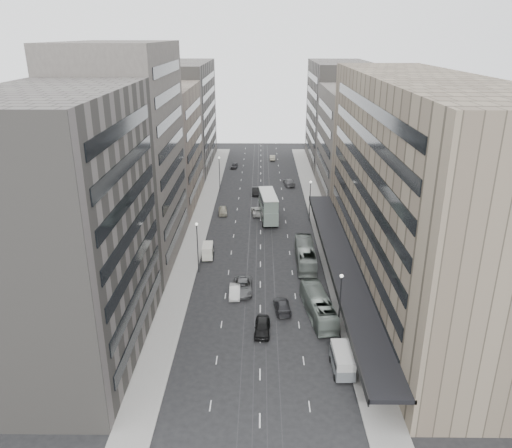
{
  "coord_description": "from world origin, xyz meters",
  "views": [
    {
      "loc": [
        0.01,
        -58.31,
        35.19
      ],
      "look_at": [
        -0.73,
        16.18,
        6.55
      ],
      "focal_mm": 35.0,
      "sensor_mm": 36.0,
      "label": 1
    }
  ],
  "objects_px": {
    "panel_van": "(208,251)",
    "sedan_1": "(235,292)",
    "bus_far": "(305,255)",
    "vw_microbus": "(342,360)",
    "sedan_2": "(243,287)",
    "bus_near": "(318,306)",
    "pedestrian": "(353,365)",
    "double_decker": "(268,206)",
    "sedan_0": "(262,327)"
  },
  "relations": [
    {
      "from": "vw_microbus",
      "to": "panel_van",
      "type": "relative_size",
      "value": 1.28
    },
    {
      "from": "panel_van",
      "to": "pedestrian",
      "type": "distance_m",
      "value": 35.54
    },
    {
      "from": "vw_microbus",
      "to": "sedan_2",
      "type": "bearing_deg",
      "value": 121.5
    },
    {
      "from": "bus_far",
      "to": "sedan_1",
      "type": "relative_size",
      "value": 2.76
    },
    {
      "from": "sedan_1",
      "to": "sedan_2",
      "type": "bearing_deg",
      "value": 49.77
    },
    {
      "from": "sedan_2",
      "to": "pedestrian",
      "type": "height_order",
      "value": "pedestrian"
    },
    {
      "from": "vw_microbus",
      "to": "sedan_0",
      "type": "height_order",
      "value": "vw_microbus"
    },
    {
      "from": "panel_van",
      "to": "sedan_1",
      "type": "distance_m",
      "value": 13.82
    },
    {
      "from": "pedestrian",
      "to": "panel_van",
      "type": "bearing_deg",
      "value": -91.29
    },
    {
      "from": "bus_far",
      "to": "panel_van",
      "type": "bearing_deg",
      "value": -7.0
    },
    {
      "from": "vw_microbus",
      "to": "pedestrian",
      "type": "xyz_separation_m",
      "value": [
        1.11,
        -0.4,
        -0.4
      ]
    },
    {
      "from": "sedan_2",
      "to": "pedestrian",
      "type": "bearing_deg",
      "value": -57.37
    },
    {
      "from": "bus_far",
      "to": "bus_near",
      "type": "bearing_deg",
      "value": 92.06
    },
    {
      "from": "bus_near",
      "to": "pedestrian",
      "type": "height_order",
      "value": "bus_near"
    },
    {
      "from": "panel_van",
      "to": "vw_microbus",
      "type": "bearing_deg",
      "value": -61.57
    },
    {
      "from": "bus_far",
      "to": "vw_microbus",
      "type": "distance_m",
      "value": 27.57
    },
    {
      "from": "double_decker",
      "to": "pedestrian",
      "type": "xyz_separation_m",
      "value": [
        8.7,
        -48.12,
        -1.94
      ]
    },
    {
      "from": "vw_microbus",
      "to": "pedestrian",
      "type": "height_order",
      "value": "vw_microbus"
    },
    {
      "from": "bus_near",
      "to": "sedan_2",
      "type": "height_order",
      "value": "bus_near"
    },
    {
      "from": "bus_near",
      "to": "double_decker",
      "type": "bearing_deg",
      "value": -87.9
    },
    {
      "from": "panel_van",
      "to": "sedan_2",
      "type": "height_order",
      "value": "panel_van"
    },
    {
      "from": "panel_van",
      "to": "pedestrian",
      "type": "xyz_separation_m",
      "value": [
        18.98,
        -30.05,
        -0.24
      ]
    },
    {
      "from": "bus_near",
      "to": "bus_far",
      "type": "relative_size",
      "value": 0.94
    },
    {
      "from": "vw_microbus",
      "to": "sedan_1",
      "type": "xyz_separation_m",
      "value": [
        -12.74,
        16.83,
        -0.77
      ]
    },
    {
      "from": "bus_near",
      "to": "panel_van",
      "type": "relative_size",
      "value": 2.91
    },
    {
      "from": "vw_microbus",
      "to": "panel_van",
      "type": "xyz_separation_m",
      "value": [
        -17.87,
        29.65,
        -0.16
      ]
    },
    {
      "from": "bus_near",
      "to": "bus_far",
      "type": "bearing_deg",
      "value": -96.09
    },
    {
      "from": "pedestrian",
      "to": "bus_near",
      "type": "bearing_deg",
      "value": -111.51
    },
    {
      "from": "bus_near",
      "to": "sedan_0",
      "type": "distance_m",
      "value": 8.39
    },
    {
      "from": "sedan_2",
      "to": "sedan_1",
      "type": "bearing_deg",
      "value": -131.04
    },
    {
      "from": "bus_near",
      "to": "sedan_0",
      "type": "height_order",
      "value": "bus_near"
    },
    {
      "from": "double_decker",
      "to": "panel_van",
      "type": "relative_size",
      "value": 2.71
    },
    {
      "from": "panel_van",
      "to": "sedan_2",
      "type": "xyz_separation_m",
      "value": [
        6.21,
        -11.49,
        -0.51
      ]
    },
    {
      "from": "panel_van",
      "to": "bus_near",
      "type": "bearing_deg",
      "value": -50.54
    },
    {
      "from": "double_decker",
      "to": "sedan_0",
      "type": "bearing_deg",
      "value": -97.61
    },
    {
      "from": "bus_far",
      "to": "vw_microbus",
      "type": "xyz_separation_m",
      "value": [
        1.84,
        -27.51,
        -0.18
      ]
    },
    {
      "from": "panel_van",
      "to": "sedan_1",
      "type": "bearing_deg",
      "value": -70.82
    },
    {
      "from": "vw_microbus",
      "to": "pedestrian",
      "type": "distance_m",
      "value": 1.25
    },
    {
      "from": "bus_far",
      "to": "sedan_2",
      "type": "height_order",
      "value": "bus_far"
    },
    {
      "from": "bus_far",
      "to": "pedestrian",
      "type": "relative_size",
      "value": 6.42
    },
    {
      "from": "sedan_0",
      "to": "sedan_2",
      "type": "relative_size",
      "value": 0.83
    },
    {
      "from": "double_decker",
      "to": "bus_far",
      "type": "bearing_deg",
      "value": -79.94
    },
    {
      "from": "vw_microbus",
      "to": "sedan_2",
      "type": "distance_m",
      "value": 21.59
    },
    {
      "from": "panel_van",
      "to": "sedan_1",
      "type": "relative_size",
      "value": 0.89
    },
    {
      "from": "bus_far",
      "to": "sedan_1",
      "type": "height_order",
      "value": "bus_far"
    },
    {
      "from": "vw_microbus",
      "to": "pedestrian",
      "type": "relative_size",
      "value": 2.67
    },
    {
      "from": "bus_far",
      "to": "double_decker",
      "type": "distance_m",
      "value": 21.05
    },
    {
      "from": "bus_near",
      "to": "sedan_2",
      "type": "bearing_deg",
      "value": -40.78
    },
    {
      "from": "bus_far",
      "to": "sedan_0",
      "type": "distance_m",
      "value": 21.13
    },
    {
      "from": "bus_near",
      "to": "sedan_1",
      "type": "relative_size",
      "value": 2.6
    }
  ]
}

